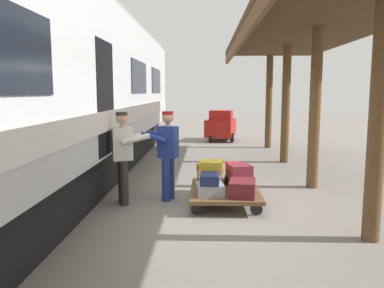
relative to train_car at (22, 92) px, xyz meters
name	(u,v)px	position (x,y,z in m)	size (l,w,h in m)	color
ground_plane	(229,207)	(-3.69, 0.00, -2.06)	(60.00, 60.00, 0.00)	gray
platform_canopy	(340,20)	(-5.52, 0.00, 1.20)	(3.20, 15.97, 3.56)	brown
train_car	(22,92)	(0.00, 0.00, 0.00)	(3.02, 19.94, 4.00)	silver
luggage_cart	(225,190)	(-3.62, -0.26, -1.83)	(1.26, 1.82, 0.28)	brown
suitcase_black_hardshell	(238,178)	(-3.91, -0.76, -1.70)	(0.49, 0.61, 0.16)	black
suitcase_olive_duffel	(209,178)	(-3.34, -0.76, -1.70)	(0.47, 0.45, 0.17)	brown
suitcase_gray_aluminum	(210,189)	(-3.34, 0.24, -1.68)	(0.46, 0.47, 0.21)	#9EA0A5
suitcase_maroon_trunk	(242,188)	(-3.91, 0.24, -1.65)	(0.43, 0.62, 0.27)	maroon
suitcase_tan_vintage	(240,182)	(-3.91, -0.26, -1.67)	(0.37, 0.49, 0.23)	tan
suitcase_cream_canvas	(210,181)	(-3.34, -0.26, -1.65)	(0.40, 0.59, 0.27)	beige
suitcase_burgundy_valise	(240,170)	(-3.91, -0.29, -1.44)	(0.39, 0.41, 0.21)	maroon
suitcase_orange_carryall	(208,170)	(-3.32, -0.74, -1.53)	(0.39, 0.50, 0.17)	#CC6B23
suitcase_yellow_case	(212,167)	(-3.38, -0.27, -1.39)	(0.41, 0.44, 0.24)	gold
suitcase_navy_fabric	(210,179)	(-3.34, 0.25, -1.49)	(0.32, 0.47, 0.17)	navy
suitcase_red_plastic	(237,169)	(-3.89, -0.75, -1.51)	(0.32, 0.53, 0.22)	#AD231E
porter_in_overalls	(167,152)	(-2.53, -0.44, -1.14)	(0.73, 0.57, 1.70)	navy
porter_by_door	(124,154)	(-1.76, -0.15, -1.14)	(0.73, 0.58, 1.70)	#332D28
baggage_tug	(221,126)	(-3.90, -9.58, -1.43)	(1.42, 1.89, 1.30)	#B21E19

